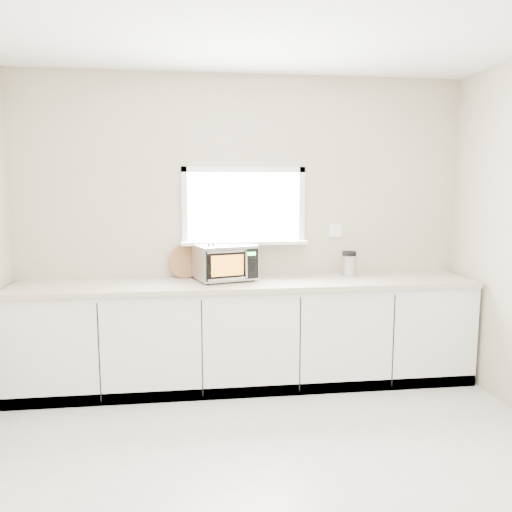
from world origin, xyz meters
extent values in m
plane|color=beige|center=(0.00, 0.00, 0.00)|extent=(4.00, 4.00, 0.00)
cube|color=beige|center=(0.00, 2.00, 1.35)|extent=(4.00, 0.02, 2.70)
cube|color=white|center=(0.00, 1.99, 1.55)|extent=(1.00, 0.02, 0.60)
cube|color=white|center=(0.00, 1.92, 1.23)|extent=(1.12, 0.16, 0.03)
cube|color=white|center=(0.00, 1.97, 1.88)|extent=(1.10, 0.04, 0.05)
cube|color=white|center=(0.00, 1.97, 1.23)|extent=(1.10, 0.04, 0.05)
cube|color=white|center=(-0.53, 1.97, 1.55)|extent=(0.05, 0.04, 0.70)
cube|color=white|center=(0.53, 1.97, 1.55)|extent=(0.05, 0.04, 0.70)
cube|color=white|center=(0.85, 1.99, 1.32)|extent=(0.12, 0.01, 0.12)
cube|color=white|center=(0.00, 1.70, 0.44)|extent=(3.92, 0.60, 0.88)
cube|color=beige|center=(0.00, 1.69, 0.90)|extent=(3.92, 0.64, 0.04)
cylinder|color=black|center=(-0.34, 1.59, 0.93)|extent=(0.02, 0.02, 0.01)
cylinder|color=black|center=(-0.42, 1.87, 0.93)|extent=(0.02, 0.02, 0.01)
cylinder|color=black|center=(0.05, 1.71, 0.93)|extent=(0.02, 0.02, 0.01)
cylinder|color=black|center=(-0.04, 1.99, 0.93)|extent=(0.02, 0.02, 0.01)
cube|color=#B5B8BD|center=(-0.19, 1.79, 1.08)|extent=(0.56, 0.49, 0.29)
cube|color=black|center=(-0.13, 1.61, 1.08)|extent=(0.44, 0.14, 0.25)
cube|color=#FFA526|center=(-0.18, 1.59, 1.08)|extent=(0.27, 0.08, 0.17)
cylinder|color=silver|center=(-0.02, 1.62, 1.08)|extent=(0.02, 0.02, 0.22)
cube|color=black|center=(0.02, 1.65, 1.08)|extent=(0.11, 0.04, 0.25)
cube|color=#19FF33|center=(0.03, 1.65, 1.16)|extent=(0.08, 0.03, 0.03)
cube|color=silver|center=(-0.19, 1.79, 1.23)|extent=(0.56, 0.49, 0.01)
cube|color=#442518|center=(-0.30, 1.73, 1.05)|extent=(0.14, 0.24, 0.27)
cube|color=black|center=(-0.34, 1.69, 1.16)|extent=(0.02, 0.05, 0.10)
cube|color=black|center=(-0.31, 1.68, 1.18)|extent=(0.02, 0.05, 0.10)
cube|color=black|center=(-0.28, 1.68, 1.15)|extent=(0.02, 0.05, 0.10)
cube|color=black|center=(-0.33, 1.68, 1.20)|extent=(0.02, 0.05, 0.10)
cube|color=black|center=(-0.29, 1.68, 1.20)|extent=(0.02, 0.05, 0.10)
cylinder|color=#915B38|center=(-0.53, 1.94, 1.07)|extent=(0.29, 0.07, 0.29)
cylinder|color=#B5B8BD|center=(0.95, 1.86, 1.01)|extent=(0.15, 0.15, 0.19)
cylinder|color=black|center=(0.95, 1.86, 1.13)|extent=(0.14, 0.14, 0.04)
camera|label=1|loc=(-0.46, -2.47, 1.71)|focal=35.00mm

